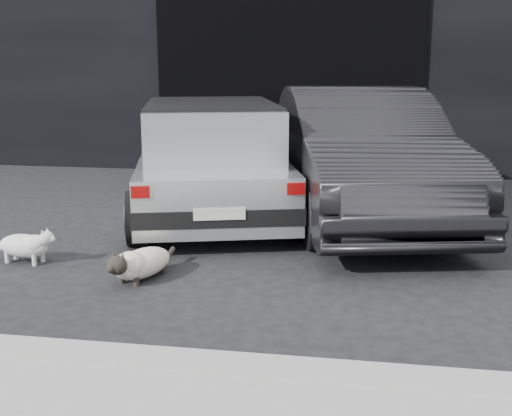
% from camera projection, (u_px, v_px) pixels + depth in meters
% --- Properties ---
extents(ground, '(80.00, 80.00, 0.00)m').
position_uv_depth(ground, '(138.00, 241.00, 6.26)').
color(ground, black).
rests_on(ground, ground).
extents(building_facade, '(34.00, 4.00, 5.00)m').
position_uv_depth(building_facade, '(302.00, 14.00, 11.30)').
color(building_facade, black).
rests_on(building_facade, ground).
extents(garage_opening, '(4.00, 0.10, 2.60)m').
position_uv_depth(garage_opening, '(288.00, 88.00, 9.64)').
color(garage_opening, black).
rests_on(garage_opening, ground).
extents(curb, '(18.00, 0.25, 0.12)m').
position_uv_depth(curb, '(150.00, 365.00, 3.59)').
color(curb, gray).
rests_on(curb, ground).
extents(silver_hatchback, '(2.43, 3.75, 1.28)m').
position_uv_depth(silver_hatchback, '(211.00, 154.00, 7.14)').
color(silver_hatchback, silver).
rests_on(silver_hatchback, ground).
extents(second_car, '(2.42, 4.55, 1.42)m').
position_uv_depth(second_car, '(359.00, 154.00, 7.06)').
color(second_car, black).
rests_on(second_car, ground).
extents(cat_siamese, '(0.48, 0.84, 0.30)m').
position_uv_depth(cat_siamese, '(139.00, 264.00, 5.12)').
color(cat_siamese, beige).
rests_on(cat_siamese, ground).
extents(cat_white, '(0.70, 0.30, 0.33)m').
position_uv_depth(cat_white, '(27.00, 245.00, 5.55)').
color(cat_white, silver).
rests_on(cat_white, ground).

